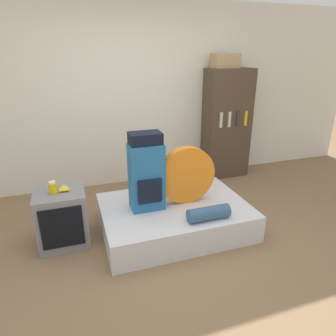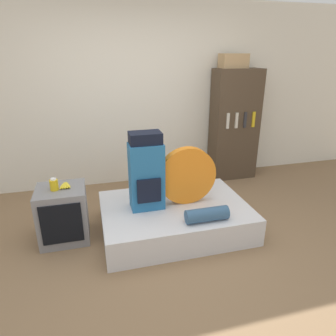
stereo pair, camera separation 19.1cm
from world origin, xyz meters
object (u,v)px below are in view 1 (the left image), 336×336
Objects in this scene: cardboard_box at (225,61)px; sleeping_roll at (209,213)px; bookshelf at (227,124)px; canister at (53,188)px; television at (62,218)px; backpack at (146,173)px; tent_bag at (186,175)px.

sleeping_roll is at bearing -120.85° from cardboard_box.
bookshelf is (1.12, 1.71, 0.47)m from sleeping_roll.
canister is 0.33× the size of cardboard_box.
television is 0.36m from canister.
canister is (-0.94, 0.07, -0.06)m from backpack.
tent_bag is 1.39m from television.
bookshelf reaches higher than tent_bag.
tent_bag is at bearing -130.46° from cardboard_box.
tent_bag reaches higher than sleeping_roll.
cardboard_box reaches higher than canister.
backpack is 0.94m from canister.
bookshelf reaches higher than backpack.
canister is (-1.46, 0.51, 0.28)m from sleeping_roll.
tent_bag is at bearing -0.50° from backpack.
sleeping_roll is 1.57m from canister.
cardboard_box reaches higher than tent_bag.
backpack is 2.17× the size of cardboard_box.
canister is 2.85m from bookshelf.
cardboard_box is (1.11, 1.30, 1.16)m from tent_bag.
bookshelf reaches higher than canister.
backpack reaches higher than sleeping_roll.
sleeping_roll is (0.07, -0.44, -0.25)m from tent_bag.
backpack is at bearing -140.29° from cardboard_box.
cardboard_box is at bearing 49.54° from tent_bag.
backpack is 1.91× the size of sleeping_roll.
backpack is 6.62× the size of canister.
backpack reaches higher than canister.
cardboard_box is (-0.08, 0.04, 0.94)m from bookshelf.
tent_bag reaches higher than television.
tent_bag is 1.10× the size of television.
cardboard_box is at bearing 155.15° from bookshelf.
bookshelf reaches higher than sleeping_roll.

